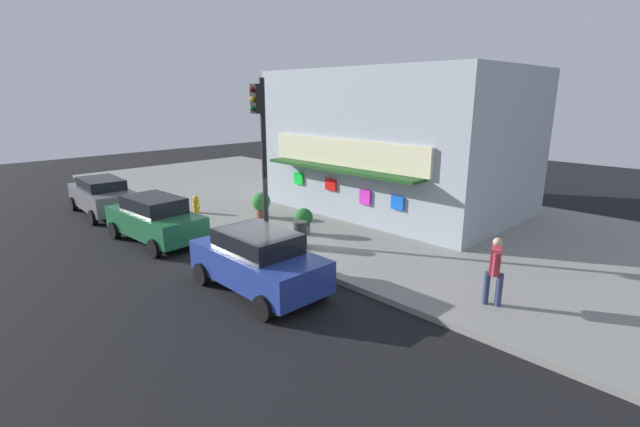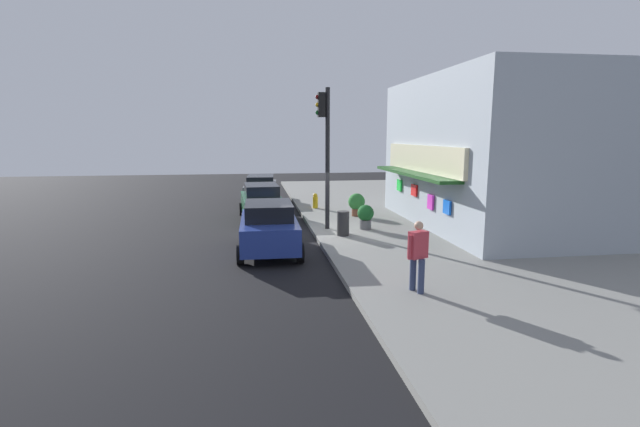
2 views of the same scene
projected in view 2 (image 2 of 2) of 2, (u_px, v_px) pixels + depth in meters
ground_plane at (314, 237)px, 18.24m from camera, size 61.32×61.32×0.00m
sidewalk at (471, 229)px, 19.18m from camera, size 40.88×13.26×0.17m
corner_building at (505, 153)px, 19.34m from camera, size 10.61×8.10×6.18m
traffic_light at (325, 140)px, 18.33m from camera, size 0.32×0.58×5.67m
fire_hydrant at (315, 201)px, 24.19m from camera, size 0.51×0.27×0.79m
trash_can at (343, 223)px, 17.59m from camera, size 0.46×0.46×0.94m
pedestrian at (418, 253)px, 11.16m from camera, size 0.49×0.60×1.77m
potted_plant_by_doorway at (366, 216)px, 18.78m from camera, size 0.68×0.68×1.00m
potted_plant_by_window at (357, 203)px, 21.79m from camera, size 0.80×0.80×1.09m
parked_car_grey at (261, 189)px, 27.04m from camera, size 4.65×2.23×1.64m
parked_car_blue at (269, 227)px, 15.70m from camera, size 4.20×2.12×1.72m
parked_car_green at (262, 202)px, 21.65m from camera, size 4.44×2.21×1.70m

